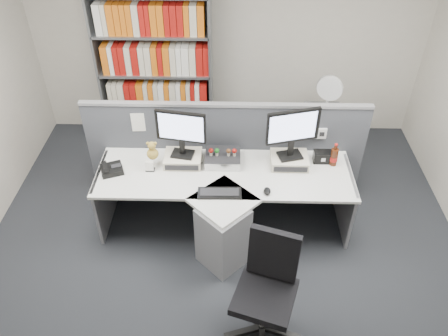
{
  "coord_description": "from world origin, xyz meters",
  "views": [
    {
      "loc": [
        0.08,
        -2.7,
        3.63
      ],
      "look_at": [
        0.0,
        0.65,
        0.92
      ],
      "focal_mm": 36.17,
      "sensor_mm": 36.0,
      "label": 1
    }
  ],
  "objects_px": {
    "office_chair": "(267,285)",
    "desktop_pc": "(223,158)",
    "filing_cabinet": "(321,138)",
    "desk_calendar": "(150,167)",
    "speaker": "(323,157)",
    "monitor_right": "(293,130)",
    "keyboard": "(220,193)",
    "mouse": "(267,191)",
    "desk": "(224,207)",
    "shelving_unit": "(156,74)",
    "monitor_left": "(181,130)",
    "desk_fan": "(329,91)",
    "desk_phone": "(111,169)",
    "cola_bottle": "(334,157)"
  },
  "relations": [
    {
      "from": "monitor_right",
      "to": "cola_bottle",
      "type": "bearing_deg",
      "value": 0.92
    },
    {
      "from": "desk",
      "to": "filing_cabinet",
      "type": "relative_size",
      "value": 3.71
    },
    {
      "from": "desk",
      "to": "monitor_left",
      "type": "height_order",
      "value": "monitor_left"
    },
    {
      "from": "keyboard",
      "to": "office_chair",
      "type": "bearing_deg",
      "value": -65.06
    },
    {
      "from": "desktop_pc",
      "to": "mouse",
      "type": "distance_m",
      "value": 0.65
    },
    {
      "from": "desk",
      "to": "speaker",
      "type": "relative_size",
      "value": 13.55
    },
    {
      "from": "desk_calendar",
      "to": "monitor_right",
      "type": "bearing_deg",
      "value": 5.45
    },
    {
      "from": "mouse",
      "to": "keyboard",
      "type": "bearing_deg",
      "value": -176.2
    },
    {
      "from": "keyboard",
      "to": "cola_bottle",
      "type": "distance_m",
      "value": 1.26
    },
    {
      "from": "monitor_right",
      "to": "desk_calendar",
      "type": "xyz_separation_m",
      "value": [
        -1.42,
        -0.14,
        -0.38
      ]
    },
    {
      "from": "keyboard",
      "to": "mouse",
      "type": "distance_m",
      "value": 0.46
    },
    {
      "from": "desk_calendar",
      "to": "desk_fan",
      "type": "distance_m",
      "value": 2.29
    },
    {
      "from": "monitor_left",
      "to": "shelving_unit",
      "type": "height_order",
      "value": "shelving_unit"
    },
    {
      "from": "desk",
      "to": "speaker",
      "type": "height_order",
      "value": "speaker"
    },
    {
      "from": "filing_cabinet",
      "to": "office_chair",
      "type": "relative_size",
      "value": 0.69
    },
    {
      "from": "keyboard",
      "to": "shelving_unit",
      "type": "relative_size",
      "value": 0.21
    },
    {
      "from": "keyboard",
      "to": "mouse",
      "type": "relative_size",
      "value": 3.9
    },
    {
      "from": "monitor_left",
      "to": "desk_phone",
      "type": "distance_m",
      "value": 0.82
    },
    {
      "from": "keyboard",
      "to": "cola_bottle",
      "type": "xyz_separation_m",
      "value": [
        1.16,
        0.49,
        0.08
      ]
    },
    {
      "from": "keyboard",
      "to": "desk_fan",
      "type": "bearing_deg",
      "value": 50.38
    },
    {
      "from": "monitor_left",
      "to": "office_chair",
      "type": "bearing_deg",
      "value": -59.55
    },
    {
      "from": "desk_calendar",
      "to": "filing_cabinet",
      "type": "distance_m",
      "value": 2.31
    },
    {
      "from": "speaker",
      "to": "cola_bottle",
      "type": "distance_m",
      "value": 0.12
    },
    {
      "from": "monitor_left",
      "to": "desk_phone",
      "type": "xyz_separation_m",
      "value": [
        -0.71,
        -0.17,
        -0.37
      ]
    },
    {
      "from": "shelving_unit",
      "to": "mouse",
      "type": "bearing_deg",
      "value": -55.47
    },
    {
      "from": "cola_bottle",
      "to": "office_chair",
      "type": "distance_m",
      "value": 1.6
    },
    {
      "from": "desk",
      "to": "speaker",
      "type": "xyz_separation_m",
      "value": [
        1.02,
        0.43,
        0.33
      ]
    },
    {
      "from": "shelving_unit",
      "to": "desk_phone",
      "type": "bearing_deg",
      "value": -98.6
    },
    {
      "from": "desk_phone",
      "to": "monitor_left",
      "type": "bearing_deg",
      "value": 13.46
    },
    {
      "from": "mouse",
      "to": "monitor_left",
      "type": "bearing_deg",
      "value": 152.13
    },
    {
      "from": "monitor_right",
      "to": "keyboard",
      "type": "xyz_separation_m",
      "value": [
        -0.71,
        -0.48,
        -0.41
      ]
    },
    {
      "from": "desk_calendar",
      "to": "speaker",
      "type": "xyz_separation_m",
      "value": [
        1.77,
        0.19,
        0.02
      ]
    },
    {
      "from": "office_chair",
      "to": "monitor_right",
      "type": "bearing_deg",
      "value": 78.57
    },
    {
      "from": "office_chair",
      "to": "desktop_pc",
      "type": "bearing_deg",
      "value": 106.04
    },
    {
      "from": "keyboard",
      "to": "office_chair",
      "type": "relative_size",
      "value": 0.42
    },
    {
      "from": "monitor_left",
      "to": "desk_fan",
      "type": "height_order",
      "value": "monitor_left"
    },
    {
      "from": "desk_calendar",
      "to": "cola_bottle",
      "type": "xyz_separation_m",
      "value": [
        1.88,
        0.14,
        0.05
      ]
    },
    {
      "from": "desk",
      "to": "cola_bottle",
      "type": "distance_m",
      "value": 1.24
    },
    {
      "from": "monitor_right",
      "to": "desk_fan",
      "type": "distance_m",
      "value": 1.15
    },
    {
      "from": "keyboard",
      "to": "shelving_unit",
      "type": "xyz_separation_m",
      "value": [
        -0.86,
        1.95,
        0.24
      ]
    },
    {
      "from": "keyboard",
      "to": "filing_cabinet",
      "type": "relative_size",
      "value": 0.6
    },
    {
      "from": "shelving_unit",
      "to": "desk",
      "type": "bearing_deg",
      "value": -64.04
    },
    {
      "from": "speaker",
      "to": "mouse",
      "type": "bearing_deg",
      "value": -140.04
    },
    {
      "from": "desk",
      "to": "desk_phone",
      "type": "height_order",
      "value": "desk_phone"
    },
    {
      "from": "monitor_left",
      "to": "speaker",
      "type": "height_order",
      "value": "monitor_left"
    },
    {
      "from": "desktop_pc",
      "to": "mouse",
      "type": "bearing_deg",
      "value": -47.07
    },
    {
      "from": "desk_phone",
      "to": "speaker",
      "type": "height_order",
      "value": "speaker"
    },
    {
      "from": "shelving_unit",
      "to": "filing_cabinet",
      "type": "distance_m",
      "value": 2.24
    },
    {
      "from": "shelving_unit",
      "to": "filing_cabinet",
      "type": "relative_size",
      "value": 2.86
    },
    {
      "from": "keyboard",
      "to": "office_chair",
      "type": "height_order",
      "value": "office_chair"
    }
  ]
}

